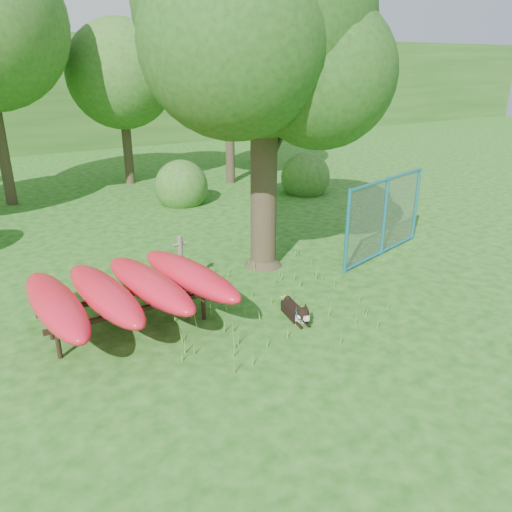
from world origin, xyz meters
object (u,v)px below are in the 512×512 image
husky_dog (297,312)px  oak_tree (262,37)px  fence_section (385,217)px  kayak_rack (127,289)px

husky_dog → oak_tree: bearing=82.0°
oak_tree → fence_section: 5.09m
oak_tree → husky_dog: size_ratio=7.56×
oak_tree → husky_dog: (-0.88, -2.65, -4.85)m
kayak_rack → husky_dog: (2.77, -1.30, -0.64)m
husky_dog → fence_section: bearing=33.9°
oak_tree → husky_dog: bearing=-108.3°
fence_section → oak_tree: bearing=147.1°
oak_tree → fence_section: (2.98, -0.96, -4.02)m
kayak_rack → husky_dog: kayak_rack is taller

